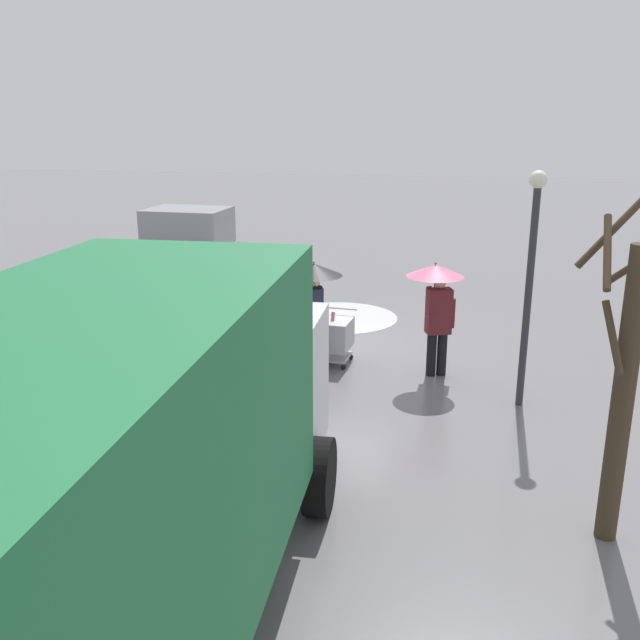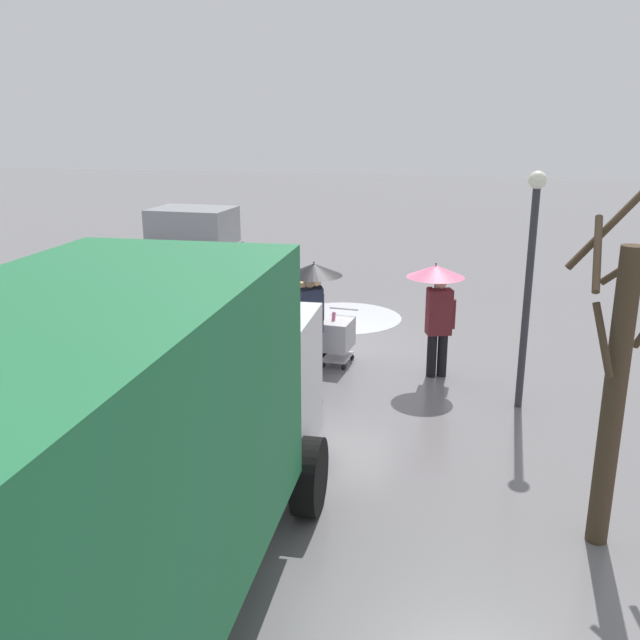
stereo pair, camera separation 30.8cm
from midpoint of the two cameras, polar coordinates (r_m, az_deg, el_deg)
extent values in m
plane|color=slate|center=(14.56, 1.69, -2.25)|extent=(90.00, 90.00, 0.00)
cylinder|color=#ADAFB5|center=(16.72, 2.49, 0.23)|extent=(2.77, 2.77, 0.01)
cylinder|color=silver|center=(17.89, -5.87, 1.24)|extent=(2.94, 2.94, 0.01)
cube|color=gray|center=(15.20, -12.61, 2.32)|extent=(2.15, 5.27, 1.40)
cube|color=gray|center=(16.66, -9.88, 7.61)|extent=(1.89, 1.47, 0.84)
cube|color=black|center=(17.44, -8.78, 5.37)|extent=(1.66, 0.12, 0.63)
cube|color=#232326|center=(17.70, -8.58, 2.05)|extent=(1.96, 0.23, 0.24)
cylinder|color=black|center=(17.19, -12.96, 1.51)|extent=(0.27, 0.73, 0.72)
cylinder|color=black|center=(16.39, -6.86, 1.09)|extent=(0.27, 0.73, 0.72)
cylinder|color=black|center=(14.53, -18.76, -1.68)|extent=(0.27, 0.73, 0.72)
cylinder|color=black|center=(13.58, -11.81, -2.39)|extent=(0.27, 0.73, 0.72)
cube|color=#1E6B3D|center=(5.22, -21.29, -14.32)|extent=(2.60, 6.47, 2.60)
cube|color=silver|center=(8.87, -6.91, -5.35)|extent=(2.25, 1.87, 1.80)
cube|color=black|center=(9.59, -5.32, -1.62)|extent=(1.98, 0.12, 0.81)
cylinder|color=black|center=(9.26, -14.86, -10.96)|extent=(0.33, 0.97, 0.96)
cylinder|color=black|center=(8.56, 0.17, -12.73)|extent=(0.33, 0.97, 0.96)
cube|color=#B2B2B7|center=(13.43, 2.13, -1.18)|extent=(0.58, 0.80, 0.56)
cube|color=#B2B2B7|center=(13.57, 2.11, -3.03)|extent=(0.52, 0.72, 0.04)
cylinder|color=#B2B2B7|center=(13.70, 2.62, 0.92)|extent=(0.58, 0.08, 0.04)
sphere|color=black|center=(13.28, 2.63, -3.90)|extent=(0.10, 0.10, 0.10)
sphere|color=black|center=(13.38, 0.90, -3.72)|extent=(0.10, 0.10, 0.10)
sphere|color=black|center=(13.83, 3.28, -3.06)|extent=(0.10, 0.10, 0.10)
sphere|color=black|center=(13.93, 1.62, -2.90)|extent=(0.10, 0.10, 0.10)
cylinder|color=#E0668E|center=(13.33, 1.69, -0.86)|extent=(0.09, 0.29, 0.69)
cube|color=#515156|center=(13.83, -0.57, -2.32)|extent=(0.69, 0.75, 0.03)
cylinder|color=#515156|center=(13.76, 0.92, -0.02)|extent=(0.04, 0.04, 1.10)
cylinder|color=#515156|center=(14.02, -0.51, 0.30)|extent=(0.04, 0.04, 1.10)
cylinder|color=black|center=(13.95, 0.98, -2.65)|extent=(0.13, 0.20, 0.20)
cylinder|color=black|center=(14.23, -0.57, -2.26)|extent=(0.13, 0.20, 0.20)
cube|color=tan|center=(13.76, -0.57, -1.51)|extent=(0.57, 0.59, 0.38)
cube|color=tan|center=(13.65, -0.57, 0.05)|extent=(0.58, 0.63, 0.39)
cube|color=tan|center=(13.56, -0.58, 1.46)|extent=(0.52, 0.55, 0.30)
cube|color=tan|center=(13.48, -0.58, 2.68)|extent=(0.60, 0.58, 0.29)
cylinder|color=black|center=(13.07, 10.68, -2.83)|extent=(0.18, 0.18, 0.82)
cylinder|color=black|center=(13.01, 9.83, -2.87)|extent=(0.18, 0.18, 0.82)
cube|color=#5B1E23|center=(12.80, 10.44, 0.66)|extent=(0.51, 0.41, 0.84)
sphere|color=tan|center=(12.66, 10.57, 3.01)|extent=(0.22, 0.22, 0.22)
cylinder|color=#5B1E23|center=(12.89, 11.54, 0.48)|extent=(0.10, 0.10, 0.55)
cylinder|color=#5B1E23|center=(12.67, 9.74, 1.57)|extent=(0.19, 0.32, 0.50)
cylinder|color=#333338|center=(12.67, 10.10, 2.30)|extent=(0.02, 0.02, 0.86)
cone|color=#E0668E|center=(12.59, 10.18, 3.98)|extent=(1.04, 1.04, 0.22)
sphere|color=#333338|center=(12.56, 10.21, 4.56)|extent=(0.04, 0.04, 0.04)
cylinder|color=black|center=(12.84, -0.55, -2.89)|extent=(0.18, 0.18, 0.82)
cylinder|color=black|center=(12.95, 0.19, -2.73)|extent=(0.18, 0.18, 0.82)
cube|color=#282D47|center=(12.65, -0.18, 0.75)|extent=(0.51, 0.51, 0.84)
sphere|color=tan|center=(12.51, -0.18, 3.13)|extent=(0.22, 0.22, 0.22)
cylinder|color=#282D47|center=(12.52, -1.17, 0.35)|extent=(0.10, 0.10, 0.55)
cylinder|color=#282D47|center=(12.70, 0.44, 1.84)|extent=(0.29, 0.28, 0.50)
cylinder|color=#333338|center=(12.60, 0.20, 2.48)|extent=(0.02, 0.02, 0.86)
cone|color=black|center=(12.52, 0.20, 4.17)|extent=(1.04, 1.04, 0.22)
sphere|color=#333338|center=(12.49, 0.20, 4.75)|extent=(0.04, 0.04, 0.04)
cylinder|color=#423323|center=(8.19, 23.97, -6.19)|extent=(0.24, 0.24, 3.40)
cylinder|color=#423323|center=(7.72, 22.91, 5.07)|extent=(0.14, 0.72, 0.72)
cylinder|color=#423323|center=(8.06, 23.66, 7.03)|extent=(0.87, 0.47, 0.90)
cylinder|color=#423323|center=(7.85, 23.27, -1.50)|extent=(0.25, 0.48, 0.73)
cylinder|color=#2D2D33|center=(11.60, 17.38, 1.41)|extent=(0.12, 0.12, 3.60)
sphere|color=#EAEACC|center=(11.29, 18.21, 10.87)|extent=(0.28, 0.28, 0.28)
camera|label=1|loc=(0.15, -89.31, 0.20)|focal=38.94mm
camera|label=2|loc=(0.15, 90.69, -0.20)|focal=38.94mm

